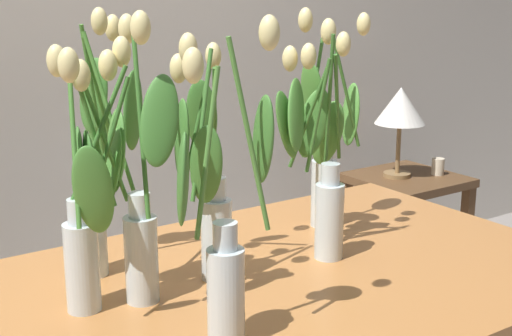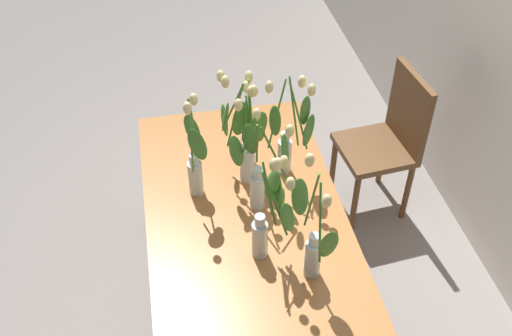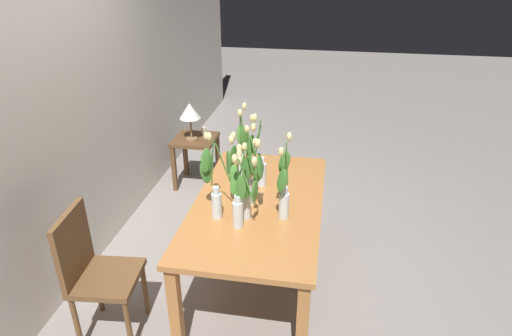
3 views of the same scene
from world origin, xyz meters
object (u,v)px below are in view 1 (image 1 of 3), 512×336
Objects in this scene: tulip_vase_2 at (127,207)px; tulip_vase_5 at (92,215)px; tulip_vase_3 at (327,158)px; table_lamp at (400,108)px; side_table at (406,201)px; pillar_candle at (438,167)px; tulip_vase_0 at (226,243)px; tulip_vase_4 at (99,175)px; dining_table at (243,323)px; tulip_vase_1 at (208,189)px; tulip_vase_6 at (320,163)px.

tulip_vase_2 is 0.07m from tulip_vase_5.
tulip_vase_3 is 1.45× the size of table_lamp.
pillar_candle reaches higher than side_table.
tulip_vase_0 is at bearing -62.09° from tulip_vase_5.
tulip_vase_5 is at bearing -116.72° from tulip_vase_4.
dining_table is 2.74× the size of tulip_vase_4.
tulip_vase_2 is (-0.08, 0.23, 0.02)m from tulip_vase_0.
tulip_vase_5 is 1.97m from table_lamp.
table_lamp is (1.45, 0.96, 0.21)m from dining_table.
dining_table is 0.31m from tulip_vase_1.
tulip_vase_2 is (-0.25, 0.04, 0.30)m from dining_table.
tulip_vase_2 is 2.09m from pillar_candle.
tulip_vase_2 is at bearing 108.91° from tulip_vase_0.
tulip_vase_3 is (0.56, 0.40, -0.00)m from tulip_vase_0.
table_lamp is at bearing 35.65° from tulip_vase_0.
dining_table is at bearing -12.52° from tulip_vase_5.
tulip_vase_6 is (0.25, 0.06, 0.31)m from dining_table.
pillar_candle is at bearing 28.51° from dining_table.
tulip_vase_4 is at bearing 63.28° from tulip_vase_5.
tulip_vase_0 is (-0.16, -0.20, 0.28)m from dining_table.
tulip_vase_2 reaches higher than dining_table.
dining_table is 1.78m from side_table.
dining_table is 0.41m from tulip_vase_6.
tulip_vase_3 reaches higher than tulip_vase_5.
tulip_vase_1 is 0.30m from tulip_vase_6.
pillar_candle is (1.67, 0.82, -0.36)m from tulip_vase_1.
tulip_vase_6 is at bearing -148.95° from pillar_candle.
tulip_vase_3 is at bearing -144.19° from table_lamp.
side_table is at bearing 27.46° from tulip_vase_2.
tulip_vase_6 is 1.01× the size of side_table.
tulip_vase_2 is at bearing -98.23° from tulip_vase_4.
tulip_vase_4 is at bearing 133.29° from tulip_vase_1.
table_lamp reaches higher than dining_table.
tulip_vase_1 is 7.22× the size of pillar_candle.
tulip_vase_6 is at bearing -22.18° from tulip_vase_4.
tulip_vase_6 is 1.64m from pillar_candle.
tulip_vase_1 reaches higher than dining_table.
tulip_vase_2 is 7.81× the size of pillar_candle.
tulip_vase_6 is at bearing -134.88° from tulip_vase_3.
tulip_vase_4 is (-0.05, 0.45, 0.03)m from tulip_vase_0.
side_table is at bearing 33.94° from tulip_vase_3.
table_lamp is at bearing 155.20° from pillar_candle.
dining_table is 2.88× the size of tulip_vase_6.
tulip_vase_5 is (-0.70, -0.14, 0.01)m from tulip_vase_3.
tulip_vase_2 is 0.67m from tulip_vase_3.
tulip_vase_0 reaches higher than tulip_vase_1.
tulip_vase_3 reaches higher than pillar_candle.
side_table is 0.21m from pillar_candle.
dining_table is at bearing 50.09° from tulip_vase_0.
dining_table is at bearing -147.82° from side_table.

